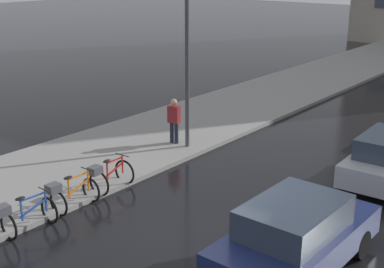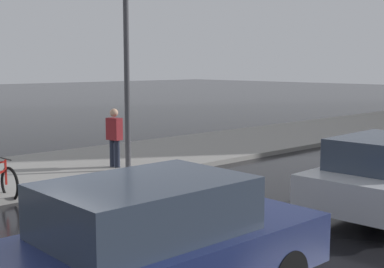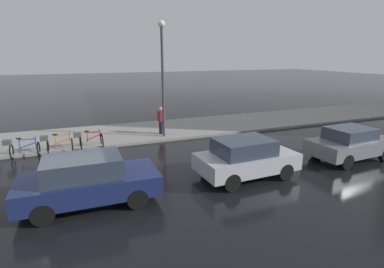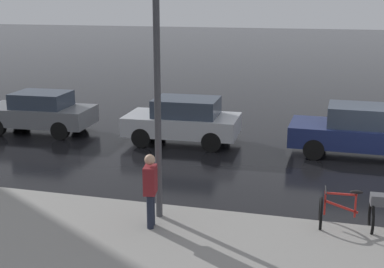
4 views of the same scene
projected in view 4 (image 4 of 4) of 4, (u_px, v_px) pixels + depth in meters
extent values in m
plane|color=black|center=(382.00, 179.00, 14.45)|extent=(140.00, 140.00, 0.00)
torus|color=black|center=(320.00, 214.00, 11.19)|extent=(0.74, 0.10, 0.74)
torus|color=black|center=(371.00, 219.00, 10.97)|extent=(0.74, 0.10, 0.74)
cube|color=red|center=(355.00, 205.00, 10.98)|extent=(0.04, 0.04, 0.52)
cube|color=red|center=(325.00, 203.00, 11.10)|extent=(0.04, 0.04, 0.53)
cube|color=red|center=(341.00, 194.00, 10.99)|extent=(0.07, 0.61, 0.04)
cube|color=red|center=(341.00, 207.00, 11.05)|extent=(0.07, 0.69, 0.25)
ellipsoid|color=black|center=(357.00, 192.00, 10.90)|extent=(0.15, 0.27, 0.07)
cylinder|color=black|center=(326.00, 190.00, 11.03)|extent=(0.50, 0.05, 0.03)
cube|color=#4C4C51|center=(379.00, 200.00, 10.84)|extent=(0.30, 0.35, 0.22)
cube|color=navy|center=(359.00, 135.00, 16.48)|extent=(1.96, 4.24, 0.64)
cube|color=#2D3847|center=(367.00, 116.00, 16.28)|extent=(1.59, 2.31, 0.62)
cylinder|color=black|center=(314.00, 149.00, 16.12)|extent=(0.23, 0.64, 0.64)
cylinder|color=black|center=(317.00, 136.00, 17.71)|extent=(0.23, 0.64, 0.64)
cube|color=#B2B5BA|center=(182.00, 124.00, 17.92)|extent=(2.05, 3.84, 0.62)
cube|color=#2D3847|center=(187.00, 107.00, 17.74)|extent=(1.64, 2.16, 0.58)
cylinder|color=black|center=(141.00, 138.00, 17.45)|extent=(0.25, 0.65, 0.64)
cylinder|color=black|center=(156.00, 126.00, 19.05)|extent=(0.25, 0.65, 0.64)
cylinder|color=black|center=(211.00, 142.00, 16.95)|extent=(0.25, 0.65, 0.64)
cylinder|color=black|center=(221.00, 129.00, 18.54)|extent=(0.25, 0.65, 0.64)
cube|color=slate|center=(39.00, 115.00, 19.30)|extent=(2.01, 3.99, 0.63)
cube|color=#2D3847|center=(42.00, 100.00, 19.12)|extent=(1.58, 1.98, 0.53)
cylinder|color=black|center=(20.00, 117.00, 20.39)|extent=(0.25, 0.65, 0.64)
cylinder|color=black|center=(60.00, 131.00, 18.37)|extent=(0.25, 0.65, 0.64)
cylinder|color=black|center=(79.00, 120.00, 19.89)|extent=(0.25, 0.65, 0.64)
cylinder|color=#1E2333|center=(150.00, 215.00, 10.99)|extent=(0.14, 0.14, 0.88)
cylinder|color=#1E2333|center=(152.00, 211.00, 11.17)|extent=(0.14, 0.14, 0.88)
cube|color=maroon|center=(150.00, 180.00, 10.90)|extent=(0.44, 0.31, 0.58)
sphere|color=tan|center=(150.00, 160.00, 10.79)|extent=(0.22, 0.22, 0.22)
cylinder|color=#424247|center=(157.00, 88.00, 10.99)|extent=(0.14, 0.14, 5.95)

